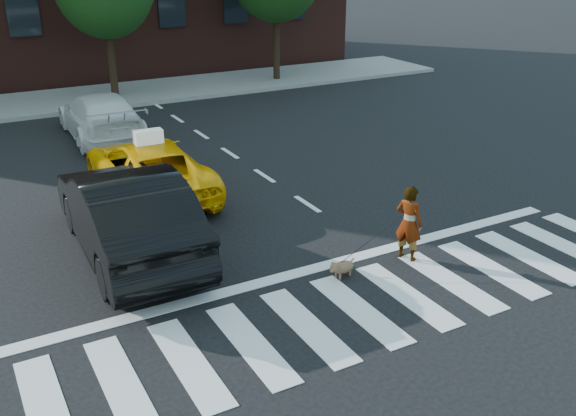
{
  "coord_description": "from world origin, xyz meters",
  "views": [
    {
      "loc": [
        -5.48,
        -7.46,
        5.69
      ],
      "look_at": [
        -0.18,
        2.12,
        1.1
      ],
      "focal_mm": 40.0,
      "sensor_mm": 36.0,
      "label": 1
    }
  ],
  "objects_px": {
    "taxi": "(149,168)",
    "black_sedan": "(127,212)",
    "woman": "(409,223)",
    "white_suv": "(101,116)",
    "dog": "(341,267)"
  },
  "relations": [
    {
      "from": "taxi",
      "to": "white_suv",
      "type": "distance_m",
      "value": 5.33
    },
    {
      "from": "taxi",
      "to": "black_sedan",
      "type": "distance_m",
      "value": 3.11
    },
    {
      "from": "white_suv",
      "to": "woman",
      "type": "distance_m",
      "value": 11.41
    },
    {
      "from": "black_sedan",
      "to": "taxi",
      "type": "bearing_deg",
      "value": -113.46
    },
    {
      "from": "taxi",
      "to": "woman",
      "type": "distance_m",
      "value": 6.53
    },
    {
      "from": "black_sedan",
      "to": "woman",
      "type": "xyz_separation_m",
      "value": [
        4.58,
        -2.84,
        -0.11
      ]
    },
    {
      "from": "taxi",
      "to": "woman",
      "type": "height_order",
      "value": "woman"
    },
    {
      "from": "black_sedan",
      "to": "white_suv",
      "type": "xyz_separation_m",
      "value": [
        1.49,
        8.15,
        -0.16
      ]
    },
    {
      "from": "white_suv",
      "to": "dog",
      "type": "distance_m",
      "value": 11.11
    },
    {
      "from": "taxi",
      "to": "black_sedan",
      "type": "height_order",
      "value": "black_sedan"
    },
    {
      "from": "white_suv",
      "to": "woman",
      "type": "height_order",
      "value": "woman"
    },
    {
      "from": "dog",
      "to": "woman",
      "type": "bearing_deg",
      "value": -9.68
    },
    {
      "from": "woman",
      "to": "dog",
      "type": "xyz_separation_m",
      "value": [
        -1.51,
        -0.01,
        -0.55
      ]
    },
    {
      "from": "black_sedan",
      "to": "white_suv",
      "type": "relative_size",
      "value": 1.08
    },
    {
      "from": "taxi",
      "to": "black_sedan",
      "type": "bearing_deg",
      "value": 66.19
    }
  ]
}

